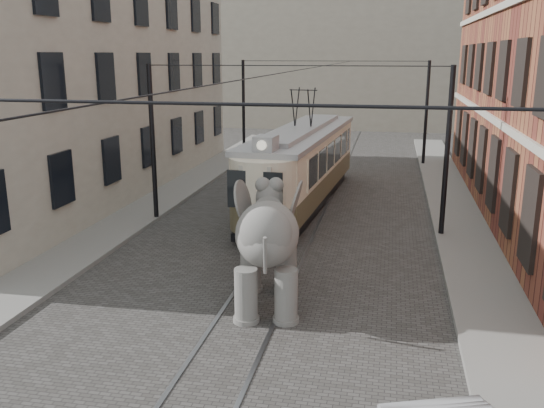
# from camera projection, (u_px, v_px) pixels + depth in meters

# --- Properties ---
(ground) EXTENTS (120.00, 120.00, 0.00)m
(ground) POSITION_uv_depth(u_px,v_px,m) (263.00, 290.00, 16.12)
(ground) COLOR #43403D
(tram_rails) EXTENTS (1.54, 80.00, 0.02)m
(tram_rails) POSITION_uv_depth(u_px,v_px,m) (263.00, 290.00, 16.11)
(tram_rails) COLOR slate
(tram_rails) RESTS_ON ground
(sidewalk_right) EXTENTS (2.00, 60.00, 0.15)m
(sidewalk_right) POSITION_uv_depth(u_px,v_px,m) (490.00, 306.00, 14.93)
(sidewalk_right) COLOR slate
(sidewalk_right) RESTS_ON ground
(sidewalk_left) EXTENTS (2.00, 60.00, 0.15)m
(sidewalk_left) POSITION_uv_depth(u_px,v_px,m) (50.00, 271.00, 17.36)
(sidewalk_left) COLOR slate
(sidewalk_left) RESTS_ON ground
(stucco_building) EXTENTS (7.00, 24.00, 10.00)m
(stucco_building) POSITION_uv_depth(u_px,v_px,m) (74.00, 84.00, 26.49)
(stucco_building) COLOR gray
(stucco_building) RESTS_ON ground
(distant_block) EXTENTS (28.00, 10.00, 14.00)m
(distant_block) POSITION_uv_depth(u_px,v_px,m) (358.00, 46.00, 52.30)
(distant_block) COLOR gray
(distant_block) RESTS_ON ground
(catenary) EXTENTS (11.00, 30.20, 6.00)m
(catenary) POSITION_uv_depth(u_px,v_px,m) (288.00, 154.00, 20.15)
(catenary) COLOR black
(catenary) RESTS_ON ground
(tram) EXTENTS (3.50, 12.60, 4.94)m
(tram) POSITION_uv_depth(u_px,v_px,m) (303.00, 148.00, 24.84)
(tram) COLOR beige
(tram) RESTS_ON ground
(elephant) EXTENTS (3.56, 5.36, 3.03)m
(elephant) POSITION_uv_depth(u_px,v_px,m) (267.00, 250.00, 14.79)
(elephant) COLOR slate
(elephant) RESTS_ON ground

